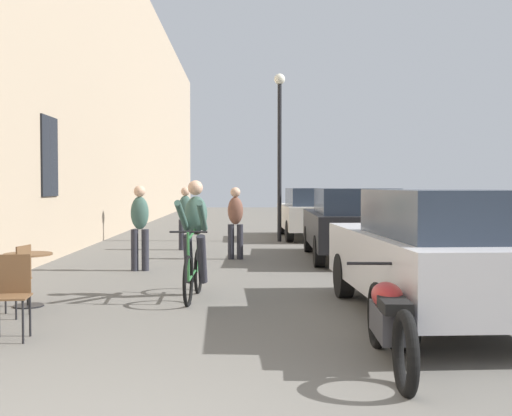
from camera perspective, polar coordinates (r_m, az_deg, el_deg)
The scene contains 13 objects.
building_facade_left at distance 18.50m, azimuth -15.32°, elevation 12.49°, with size 0.54×68.00×10.03m.
cafe_chair_near_toward_street at distance 7.21m, azimuth -21.23°, elevation -6.98°, with size 0.42×0.42×0.89m.
cafe_table_mid at distance 9.04m, azimuth -19.95°, elevation -5.14°, with size 0.64×0.64×0.72m.
cafe_chair_mid_toward_street at distance 8.39m, azimuth -20.92°, elevation -5.73°, with size 0.44×0.44×0.89m.
cyclist_on_bicycle at distance 9.22m, azimuth -5.59°, elevation -3.08°, with size 0.52×1.76×1.74m.
pedestrian_near at distance 12.22m, azimuth -10.49°, elevation -1.34°, with size 0.36×0.26×1.64m.
pedestrian_mid at distance 13.93m, azimuth -1.88°, elevation -0.99°, with size 0.34×0.25×1.60m.
pedestrian_far at distance 16.05m, azimuth -6.42°, elevation -0.61°, with size 0.36×0.27×1.60m.
street_lamp at distance 18.49m, azimuth 2.15°, elevation 6.60°, with size 0.32×0.32×4.90m.
parked_car_nearest at distance 7.92m, azimuth 16.22°, elevation -3.91°, with size 1.99×4.51×1.58m.
parked_car_second at distance 14.04m, azimuth 8.66°, elevation -1.32°, with size 2.00×4.49×1.57m.
parked_car_third at distance 19.63m, azimuth 5.09°, elevation -0.39°, with size 1.92×4.42×1.56m.
parked_motorcycle at distance 5.88m, azimuth 11.98°, elevation -10.03°, with size 0.62×2.15×0.92m.
Camera 1 is at (0.88, -3.67, 1.63)m, focal length 44.14 mm.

